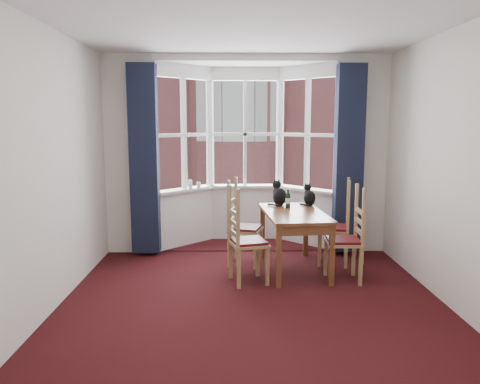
{
  "coord_description": "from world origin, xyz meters",
  "views": [
    {
      "loc": [
        -0.22,
        -4.4,
        1.87
      ],
      "look_at": [
        -0.11,
        1.05,
        1.05
      ],
      "focal_mm": 35.0,
      "sensor_mm": 36.0,
      "label": 1
    }
  ],
  "objects_px": {
    "cat_left": "(279,195)",
    "candle_short": "(199,185)",
    "chair_right_near": "(351,242)",
    "cat_right": "(309,197)",
    "chair_left_near": "(241,244)",
    "dining_table": "(294,219)",
    "wine_bottle": "(288,199)",
    "candle_tall": "(190,184)",
    "chair_left_far": "(239,229)",
    "chair_right_far": "(340,229)"
  },
  "relations": [
    {
      "from": "dining_table",
      "to": "chair_right_far",
      "type": "relative_size",
      "value": 1.51
    },
    {
      "from": "wine_bottle",
      "to": "cat_left",
      "type": "bearing_deg",
      "value": 112.78
    },
    {
      "from": "chair_left_far",
      "to": "candle_short",
      "type": "relative_size",
      "value": 9.5
    },
    {
      "from": "chair_left_near",
      "to": "chair_left_far",
      "type": "distance_m",
      "value": 0.75
    },
    {
      "from": "chair_right_near",
      "to": "cat_right",
      "type": "bearing_deg",
      "value": 111.92
    },
    {
      "from": "dining_table",
      "to": "chair_right_near",
      "type": "xyz_separation_m",
      "value": [
        0.62,
        -0.42,
        -0.18
      ]
    },
    {
      "from": "cat_left",
      "to": "cat_right",
      "type": "relative_size",
      "value": 1.16
    },
    {
      "from": "cat_left",
      "to": "dining_table",
      "type": "bearing_deg",
      "value": -73.31
    },
    {
      "from": "dining_table",
      "to": "cat_left",
      "type": "relative_size",
      "value": 3.89
    },
    {
      "from": "chair_right_far",
      "to": "cat_left",
      "type": "xyz_separation_m",
      "value": [
        -0.79,
        0.23,
        0.42
      ]
    },
    {
      "from": "chair_right_far",
      "to": "wine_bottle",
      "type": "distance_m",
      "value": 0.8
    },
    {
      "from": "chair_right_near",
      "to": "candle_tall",
      "type": "relative_size",
      "value": 6.93
    },
    {
      "from": "cat_right",
      "to": "chair_left_far",
      "type": "bearing_deg",
      "value": -169.17
    },
    {
      "from": "wine_bottle",
      "to": "candle_short",
      "type": "distance_m",
      "value": 1.61
    },
    {
      "from": "chair_left_near",
      "to": "chair_left_far",
      "type": "relative_size",
      "value": 1.0
    },
    {
      "from": "chair_right_near",
      "to": "chair_left_near",
      "type": "bearing_deg",
      "value": -177.62
    },
    {
      "from": "cat_left",
      "to": "chair_right_near",
      "type": "bearing_deg",
      "value": -49.37
    },
    {
      "from": "dining_table",
      "to": "cat_right",
      "type": "distance_m",
      "value": 0.58
    },
    {
      "from": "dining_table",
      "to": "cat_right",
      "type": "height_order",
      "value": "cat_right"
    },
    {
      "from": "chair_left_far",
      "to": "wine_bottle",
      "type": "bearing_deg",
      "value": -2.55
    },
    {
      "from": "dining_table",
      "to": "wine_bottle",
      "type": "height_order",
      "value": "wine_bottle"
    },
    {
      "from": "chair_left_near",
      "to": "cat_left",
      "type": "bearing_deg",
      "value": 60.35
    },
    {
      "from": "chair_left_near",
      "to": "chair_left_far",
      "type": "height_order",
      "value": "same"
    },
    {
      "from": "candle_tall",
      "to": "chair_left_far",
      "type": "bearing_deg",
      "value": -53.7
    },
    {
      "from": "chair_left_near",
      "to": "cat_right",
      "type": "distance_m",
      "value": 1.39
    },
    {
      "from": "cat_left",
      "to": "candle_tall",
      "type": "height_order",
      "value": "cat_left"
    },
    {
      "from": "cat_left",
      "to": "candle_short",
      "type": "height_order",
      "value": "cat_left"
    },
    {
      "from": "chair_left_near",
      "to": "candle_tall",
      "type": "height_order",
      "value": "candle_tall"
    },
    {
      "from": "chair_right_far",
      "to": "cat_right",
      "type": "xyz_separation_m",
      "value": [
        -0.38,
        0.23,
        0.4
      ]
    },
    {
      "from": "chair_left_near",
      "to": "candle_tall",
      "type": "xyz_separation_m",
      "value": [
        -0.73,
        1.73,
        0.46
      ]
    },
    {
      "from": "cat_left",
      "to": "chair_left_near",
      "type": "bearing_deg",
      "value": -119.65
    },
    {
      "from": "chair_right_far",
      "to": "candle_short",
      "type": "distance_m",
      "value": 2.24
    },
    {
      "from": "chair_right_near",
      "to": "cat_right",
      "type": "height_order",
      "value": "cat_right"
    },
    {
      "from": "chair_left_far",
      "to": "wine_bottle",
      "type": "height_order",
      "value": "wine_bottle"
    },
    {
      "from": "cat_right",
      "to": "candle_tall",
      "type": "distance_m",
      "value": 1.85
    },
    {
      "from": "wine_bottle",
      "to": "candle_tall",
      "type": "height_order",
      "value": "wine_bottle"
    },
    {
      "from": "chair_left_far",
      "to": "chair_right_near",
      "type": "relative_size",
      "value": 1.0
    },
    {
      "from": "candle_tall",
      "to": "cat_right",
      "type": "bearing_deg",
      "value": -25.42
    },
    {
      "from": "chair_left_far",
      "to": "chair_right_far",
      "type": "height_order",
      "value": "same"
    },
    {
      "from": "chair_right_near",
      "to": "wine_bottle",
      "type": "height_order",
      "value": "wine_bottle"
    },
    {
      "from": "chair_left_far",
      "to": "candle_short",
      "type": "xyz_separation_m",
      "value": [
        -0.59,
        1.01,
        0.45
      ]
    },
    {
      "from": "dining_table",
      "to": "wine_bottle",
      "type": "xyz_separation_m",
      "value": [
        -0.05,
        0.25,
        0.21
      ]
    },
    {
      "from": "chair_left_far",
      "to": "chair_left_near",
      "type": "bearing_deg",
      "value": -88.96
    },
    {
      "from": "dining_table",
      "to": "candle_tall",
      "type": "bearing_deg",
      "value": 138.17
    },
    {
      "from": "chair_left_near",
      "to": "cat_right",
      "type": "xyz_separation_m",
      "value": [
        0.94,
        0.94,
        0.4
      ]
    },
    {
      "from": "cat_right",
      "to": "wine_bottle",
      "type": "relative_size",
      "value": 1.18
    },
    {
      "from": "candle_tall",
      "to": "cat_left",
      "type": "bearing_deg",
      "value": -31.98
    },
    {
      "from": "candle_short",
      "to": "chair_left_far",
      "type": "bearing_deg",
      "value": -59.47
    },
    {
      "from": "chair_left_far",
      "to": "cat_right",
      "type": "relative_size",
      "value": 3.0
    },
    {
      "from": "chair_right_near",
      "to": "chair_right_far",
      "type": "bearing_deg",
      "value": 87.8
    }
  ]
}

